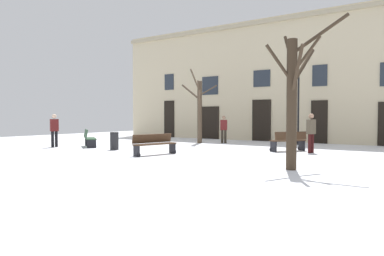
{
  "coord_description": "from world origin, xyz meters",
  "views": [
    {
      "loc": [
        9.03,
        -11.34,
        1.55
      ],
      "look_at": [
        0.0,
        1.92,
        1.02
      ],
      "focal_mm": 33.62,
      "sensor_mm": 36.0,
      "label": 1
    }
  ],
  "objects_px": {
    "bench_back_to_back_right": "(154,144)",
    "person_near_bench": "(224,128)",
    "streetlamp": "(298,97)",
    "bench_by_litter_bin": "(289,141)",
    "person_by_shop_door": "(311,131)",
    "person_strolling": "(54,129)",
    "tree_near_facade": "(199,108)",
    "tree_foreground": "(293,95)",
    "litter_bin": "(114,141)",
    "bench_near_lamp": "(89,138)"
  },
  "relations": [
    {
      "from": "tree_near_facade",
      "to": "litter_bin",
      "type": "height_order",
      "value": "tree_near_facade"
    },
    {
      "from": "litter_bin",
      "to": "tree_near_facade",
      "type": "bearing_deg",
      "value": 80.27
    },
    {
      "from": "person_near_bench",
      "to": "bench_by_litter_bin",
      "type": "bearing_deg",
      "value": 127.87
    },
    {
      "from": "tree_foreground",
      "to": "bench_by_litter_bin",
      "type": "relative_size",
      "value": 2.71
    },
    {
      "from": "bench_by_litter_bin",
      "to": "person_near_bench",
      "type": "xyz_separation_m",
      "value": [
        -4.69,
        2.53,
        0.4
      ]
    },
    {
      "from": "bench_back_to_back_right",
      "to": "person_near_bench",
      "type": "bearing_deg",
      "value": 20.26
    },
    {
      "from": "person_by_shop_door",
      "to": "person_near_bench",
      "type": "relative_size",
      "value": 1.06
    },
    {
      "from": "person_by_shop_door",
      "to": "person_strolling",
      "type": "bearing_deg",
      "value": -51.55
    },
    {
      "from": "tree_foreground",
      "to": "bench_back_to_back_right",
      "type": "bearing_deg",
      "value": 172.42
    },
    {
      "from": "streetlamp",
      "to": "bench_by_litter_bin",
      "type": "xyz_separation_m",
      "value": [
        0.79,
        -3.77,
        -2.11
      ]
    },
    {
      "from": "bench_by_litter_bin",
      "to": "bench_back_to_back_right",
      "type": "bearing_deg",
      "value": -7.01
    },
    {
      "from": "litter_bin",
      "to": "streetlamp",
      "type": "bearing_deg",
      "value": 51.74
    },
    {
      "from": "litter_bin",
      "to": "person_strolling",
      "type": "xyz_separation_m",
      "value": [
        -3.58,
        -0.64,
        0.5
      ]
    },
    {
      "from": "person_strolling",
      "to": "litter_bin",
      "type": "bearing_deg",
      "value": 122.2
    },
    {
      "from": "tree_foreground",
      "to": "bench_near_lamp",
      "type": "relative_size",
      "value": 2.69
    },
    {
      "from": "tree_near_facade",
      "to": "person_near_bench",
      "type": "xyz_separation_m",
      "value": [
        1.18,
        0.78,
        -1.13
      ]
    },
    {
      "from": "streetlamp",
      "to": "bench_near_lamp",
      "type": "height_order",
      "value": "streetlamp"
    },
    {
      "from": "tree_foreground",
      "to": "streetlamp",
      "type": "height_order",
      "value": "tree_foreground"
    },
    {
      "from": "person_by_shop_door",
      "to": "person_strolling",
      "type": "relative_size",
      "value": 1.01
    },
    {
      "from": "litter_bin",
      "to": "person_strolling",
      "type": "relative_size",
      "value": 0.49
    },
    {
      "from": "litter_bin",
      "to": "bench_by_litter_bin",
      "type": "relative_size",
      "value": 0.5
    },
    {
      "from": "bench_back_to_back_right",
      "to": "person_by_shop_door",
      "type": "height_order",
      "value": "person_by_shop_door"
    },
    {
      "from": "bench_near_lamp",
      "to": "bench_by_litter_bin",
      "type": "height_order",
      "value": "bench_near_lamp"
    },
    {
      "from": "tree_near_facade",
      "to": "person_near_bench",
      "type": "bearing_deg",
      "value": 33.41
    },
    {
      "from": "person_near_bench",
      "to": "person_strolling",
      "type": "distance_m",
      "value": 9.09
    },
    {
      "from": "bench_back_to_back_right",
      "to": "bench_near_lamp",
      "type": "bearing_deg",
      "value": 92.59
    },
    {
      "from": "bench_by_litter_bin",
      "to": "person_strolling",
      "type": "relative_size",
      "value": 0.98
    },
    {
      "from": "bench_near_lamp",
      "to": "person_by_shop_door",
      "type": "height_order",
      "value": "person_by_shop_door"
    },
    {
      "from": "person_near_bench",
      "to": "tree_foreground",
      "type": "bearing_deg",
      "value": 106.65
    },
    {
      "from": "litter_bin",
      "to": "bench_by_litter_bin",
      "type": "distance_m",
      "value": 7.86
    },
    {
      "from": "streetlamp",
      "to": "bench_near_lamp",
      "type": "relative_size",
      "value": 2.6
    },
    {
      "from": "bench_back_to_back_right",
      "to": "bench_by_litter_bin",
      "type": "distance_m",
      "value": 5.97
    },
    {
      "from": "bench_by_litter_bin",
      "to": "person_by_shop_door",
      "type": "distance_m",
      "value": 1.15
    },
    {
      "from": "bench_by_litter_bin",
      "to": "litter_bin",
      "type": "bearing_deg",
      "value": -26.34
    },
    {
      "from": "bench_near_lamp",
      "to": "streetlamp",
      "type": "bearing_deg",
      "value": -103.32
    },
    {
      "from": "litter_bin",
      "to": "person_near_bench",
      "type": "bearing_deg",
      "value": 71.53
    },
    {
      "from": "tree_near_facade",
      "to": "person_by_shop_door",
      "type": "distance_m",
      "value": 7.25
    },
    {
      "from": "bench_back_to_back_right",
      "to": "person_strolling",
      "type": "xyz_separation_m",
      "value": [
        -6.49,
        -0.03,
        0.46
      ]
    },
    {
      "from": "tree_foreground",
      "to": "person_by_shop_door",
      "type": "distance_m",
      "value": 5.31
    },
    {
      "from": "litter_bin",
      "to": "bench_by_litter_bin",
      "type": "bearing_deg",
      "value": 29.67
    },
    {
      "from": "tree_foreground",
      "to": "person_by_shop_door",
      "type": "height_order",
      "value": "tree_foreground"
    },
    {
      "from": "bench_by_litter_bin",
      "to": "tree_foreground",
      "type": "bearing_deg",
      "value": 54.39
    },
    {
      "from": "streetlamp",
      "to": "person_by_shop_door",
      "type": "relative_size",
      "value": 2.55
    },
    {
      "from": "tree_near_facade",
      "to": "person_strolling",
      "type": "height_order",
      "value": "tree_near_facade"
    },
    {
      "from": "person_by_shop_door",
      "to": "litter_bin",
      "type": "bearing_deg",
      "value": -47.15
    },
    {
      "from": "person_by_shop_door",
      "to": "tree_near_facade",
      "type": "bearing_deg",
      "value": -88.15
    },
    {
      "from": "streetlamp",
      "to": "person_by_shop_door",
      "type": "bearing_deg",
      "value": -65.39
    },
    {
      "from": "bench_back_to_back_right",
      "to": "person_strolling",
      "type": "height_order",
      "value": "person_strolling"
    },
    {
      "from": "tree_foreground",
      "to": "tree_near_facade",
      "type": "bearing_deg",
      "value": 138.03
    },
    {
      "from": "bench_back_to_back_right",
      "to": "bench_near_lamp",
      "type": "distance_m",
      "value": 5.29
    }
  ]
}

